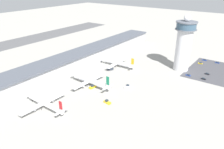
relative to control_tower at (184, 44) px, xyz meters
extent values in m
plane|color=#9E9B93|center=(-65.89, 19.21, -26.38)|extent=(1000.00, 1000.00, 0.00)
cube|color=#B2B2B7|center=(-65.89, 89.21, -19.67)|extent=(270.74, 22.00, 13.41)
cube|color=#4C515B|center=(-65.89, 89.21, -12.16)|extent=(270.74, 25.00, 1.60)
cube|color=#515154|center=(-65.89, 224.92, -26.37)|extent=(406.10, 44.00, 0.01)
cylinder|color=silver|center=(0.00, 0.00, -6.30)|extent=(14.54, 14.54, 40.16)
cylinder|color=#565B66|center=(0.00, 0.00, 14.18)|extent=(19.84, 19.84, 0.80)
cylinder|color=#334C60|center=(0.00, 0.00, 17.52)|extent=(18.25, 18.25, 5.86)
cylinder|color=#565B66|center=(0.00, 0.00, 20.95)|extent=(19.84, 19.84, 1.00)
sphere|color=white|center=(0.00, 0.00, 24.66)|extent=(6.42, 6.42, 6.42)
cube|color=#424247|center=(15.33, -25.14, -26.37)|extent=(64.00, 40.00, 0.01)
cylinder|color=white|center=(-126.79, 51.84, -21.91)|extent=(4.23, 30.87, 3.67)
cone|color=white|center=(-126.49, 68.90, -21.91)|extent=(3.73, 3.37, 3.67)
cone|color=white|center=(-127.11, 34.23, -21.91)|extent=(3.38, 4.46, 3.30)
cube|color=white|center=(-126.78, 52.46, -22.55)|extent=(37.02, 5.07, 0.44)
cylinder|color=#A8A8B2|center=(-134.52, 53.60, -23.66)|extent=(2.09, 4.07, 2.02)
cylinder|color=#A8A8B2|center=(-119.01, 53.32, -23.66)|extent=(2.09, 4.07, 2.02)
cube|color=red|center=(-127.13, 33.35, -17.14)|extent=(0.35, 2.80, 5.87)
cube|color=white|center=(-127.14, 32.95, -21.54)|extent=(10.31, 2.19, 0.24)
cylinder|color=black|center=(-126.54, 66.04, -25.06)|extent=(0.28, 0.28, 2.63)
cylinder|color=black|center=(-124.23, 51.61, -25.06)|extent=(0.28, 0.28, 2.63)
cylinder|color=black|center=(-129.37, 51.70, -25.06)|extent=(0.28, 0.28, 2.63)
cylinder|color=silver|center=(-80.99, 50.04, -21.81)|extent=(5.66, 33.25, 4.43)
cone|color=silver|center=(-80.30, 68.58, -21.81)|extent=(4.58, 4.15, 4.43)
cone|color=silver|center=(-81.70, 30.84, -21.81)|extent=(4.19, 5.47, 3.99)
cube|color=silver|center=(-80.97, 50.70, -22.58)|extent=(36.47, 5.74, 0.44)
cylinder|color=#A8A8B2|center=(-88.55, 51.98, -23.92)|extent=(2.62, 4.97, 2.44)
cylinder|color=#A8A8B2|center=(-73.31, 51.42, -23.92)|extent=(2.62, 4.97, 2.44)
cube|color=#14704C|center=(-81.74, 29.77, -16.04)|extent=(0.40, 2.81, 7.10)
cube|color=silver|center=(-81.76, 29.37, -21.36)|extent=(12.48, 2.46, 0.24)
cylinder|color=black|center=(-80.42, 65.38, -25.20)|extent=(0.28, 0.28, 2.36)
cylinder|color=black|center=(-77.89, 49.79, -25.20)|extent=(0.28, 0.28, 2.36)
cylinder|color=black|center=(-84.10, 50.02, -25.20)|extent=(0.28, 0.28, 2.36)
cylinder|color=silver|center=(-31.31, 56.15, -22.23)|extent=(5.43, 29.66, 3.89)
cone|color=silver|center=(-32.18, 72.62, -22.23)|extent=(4.06, 3.70, 3.89)
cone|color=silver|center=(-30.42, 39.09, -22.23)|extent=(3.74, 4.84, 3.50)
cube|color=silver|center=(-31.35, 56.74, -22.91)|extent=(33.68, 6.15, 0.44)
cylinder|color=#A8A8B2|center=(-38.42, 57.37, -24.08)|extent=(2.36, 4.38, 2.14)
cylinder|color=#A8A8B2|center=(-24.37, 58.10, -24.08)|extent=(2.36, 4.38, 2.14)
cube|color=orange|center=(-30.37, 38.16, -17.18)|extent=(0.45, 2.81, 6.22)
cube|color=silver|center=(-30.35, 37.76, -21.84)|extent=(10.97, 2.57, 0.24)
cylinder|color=black|center=(-32.02, 69.68, -25.27)|extent=(0.28, 0.28, 2.21)
cylinder|color=black|center=(-28.59, 56.08, -25.27)|extent=(0.28, 0.28, 2.21)
cylinder|color=black|center=(-34.02, 55.80, -25.27)|extent=(0.28, 0.28, 2.21)
cube|color=black|center=(-82.75, 44.63, -26.32)|extent=(5.94, 3.07, 0.12)
cube|color=gold|center=(-82.75, 44.63, -25.64)|extent=(7.02, 3.32, 1.47)
cube|color=#232D38|center=(-83.42, 44.73, -24.31)|extent=(2.31, 2.35, 1.20)
cube|color=black|center=(-65.29, 21.62, -26.32)|extent=(4.84, 2.88, 0.12)
cube|color=silver|center=(-65.29, 21.62, -25.71)|extent=(5.72, 3.07, 1.34)
cube|color=#232D38|center=(-64.74, 21.57, -24.48)|extent=(1.86, 2.40, 1.10)
cube|color=black|center=(-43.59, 55.72, -26.32)|extent=(5.54, 4.07, 0.12)
cube|color=#2D333D|center=(-43.59, 55.72, -25.50)|extent=(6.46, 4.56, 1.76)
cube|color=#232D38|center=(-43.03, 55.47, -23.90)|extent=(2.48, 2.53, 1.44)
cube|color=black|center=(-95.24, 19.94, -26.32)|extent=(2.90, 5.17, 0.12)
cube|color=gold|center=(-95.24, 19.94, -25.67)|extent=(3.12, 6.11, 1.42)
cube|color=#232D38|center=(-95.16, 20.52, -24.38)|extent=(2.30, 2.01, 1.16)
cube|color=black|center=(-10.64, -25.44, -26.32)|extent=(1.81, 3.63, 0.12)
cube|color=black|center=(-10.64, -25.44, -25.98)|extent=(1.91, 4.31, 0.80)
cube|color=#232D38|center=(-10.63, -25.34, -25.25)|extent=(1.61, 2.40, 0.66)
cube|color=black|center=(40.96, -25.72, -26.32)|extent=(1.76, 3.63, 0.12)
cube|color=navy|center=(40.96, -25.72, -25.99)|extent=(1.83, 4.32, 0.78)
cube|color=#232D38|center=(40.96, -25.82, -25.27)|extent=(1.61, 2.38, 0.64)
cube|color=black|center=(27.92, -11.55, -26.32)|extent=(1.74, 3.67, 0.12)
cube|color=gold|center=(27.92, -11.55, -25.97)|extent=(1.82, 4.37, 0.82)
cube|color=#232D38|center=(27.93, -11.66, -25.23)|extent=(1.59, 2.41, 0.67)
cube|color=black|center=(2.86, -24.98, -26.32)|extent=(1.78, 3.63, 0.12)
cube|color=black|center=(2.86, -24.98, -25.96)|extent=(1.86, 4.31, 0.83)
cube|color=#232D38|center=(2.86, -25.09, -25.21)|extent=(1.62, 2.38, 0.68)
cube|color=black|center=(41.19, -12.31, -26.32)|extent=(1.69, 3.85, 0.12)
cube|color=navy|center=(41.19, -12.31, -25.96)|extent=(1.76, 4.59, 0.84)
cube|color=#232D38|center=(41.19, -12.42, -25.20)|extent=(1.55, 2.53, 0.68)
cube|color=black|center=(-10.84, -11.43, -26.32)|extent=(1.89, 3.88, 0.12)
cube|color=navy|center=(-10.84, -11.43, -25.95)|extent=(1.99, 4.60, 0.85)
cube|color=#232D38|center=(-10.84, -11.54, -25.18)|extent=(1.70, 2.55, 0.69)
camera|label=1|loc=(-204.44, -64.67, 57.91)|focal=35.00mm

